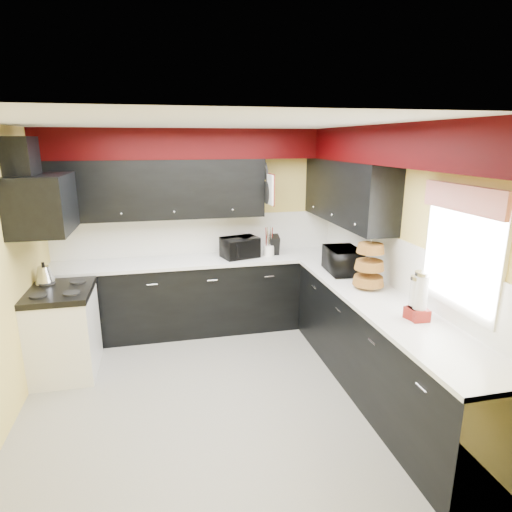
{
  "coord_description": "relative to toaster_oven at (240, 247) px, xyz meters",
  "views": [
    {
      "loc": [
        -0.45,
        -3.64,
        2.36
      ],
      "look_at": [
        0.51,
        0.64,
        1.17
      ],
      "focal_mm": 30.0,
      "sensor_mm": 36.0,
      "label": 1
    }
  ],
  "objects": [
    {
      "name": "ground",
      "position": [
        -0.49,
        -1.48,
        -1.07
      ],
      "size": [
        3.6,
        3.6,
        0.0
      ],
      "primitive_type": "plane",
      "color": "gray",
      "rests_on": "ground"
    },
    {
      "name": "knife_block",
      "position": [
        0.45,
        0.03,
        -0.0
      ],
      "size": [
        0.12,
        0.17,
        0.25
      ],
      "primitive_type": "cube",
      "rotation": [
        0.0,
        0.0,
        -0.07
      ],
      "color": "black",
      "rests_on": "counter_back"
    },
    {
      "name": "cab_back",
      "position": [
        -0.49,
        0.02,
        -0.62
      ],
      "size": [
        3.6,
        0.6,
        0.9
      ],
      "primitive_type": "cube",
      "color": "black",
      "rests_on": "ground"
    },
    {
      "name": "cooktop",
      "position": [
        -1.99,
        -0.73,
        -0.18
      ],
      "size": [
        0.62,
        0.77,
        0.06
      ],
      "primitive_type": "cube",
      "color": "black",
      "rests_on": "stove"
    },
    {
      "name": "valance",
      "position": [
        1.24,
        -2.38,
        0.88
      ],
      "size": [
        0.04,
        0.88,
        0.2
      ],
      "primitive_type": "cube",
      "color": "red",
      "rests_on": "wall_right"
    },
    {
      "name": "kettle",
      "position": [
        -2.17,
        -0.48,
        -0.06
      ],
      "size": [
        0.21,
        0.21,
        0.18
      ],
      "primitive_type": null,
      "rotation": [
        0.0,
        0.0,
        0.08
      ],
      "color": "#B4B5B9",
      "rests_on": "cooktop"
    },
    {
      "name": "counter_right",
      "position": [
        1.01,
        -1.78,
        -0.15
      ],
      "size": [
        0.64,
        3.02,
        0.04
      ],
      "primitive_type": "cube",
      "color": "white",
      "rests_on": "cab_right"
    },
    {
      "name": "soffit_back",
      "position": [
        -0.49,
        0.14,
        1.26
      ],
      "size": [
        3.6,
        0.36,
        0.35
      ],
      "primitive_type": "cube",
      "color": "black",
      "rests_on": "wall_back"
    },
    {
      "name": "upper_right",
      "position": [
        1.13,
        -0.58,
        0.73
      ],
      "size": [
        0.35,
        1.8,
        0.7
      ],
      "primitive_type": "cube",
      "color": "black",
      "rests_on": "wall_right"
    },
    {
      "name": "splash_back",
      "position": [
        -0.49,
        0.31,
        0.12
      ],
      "size": [
        3.6,
        0.02,
        0.5
      ],
      "primitive_type": "cube",
      "color": "white",
      "rests_on": "counter_back"
    },
    {
      "name": "deco_plate",
      "position": [
        1.28,
        -1.83,
        1.18
      ],
      "size": [
        0.03,
        0.24,
        0.24
      ],
      "primitive_type": null,
      "color": "white",
      "rests_on": "wall_right"
    },
    {
      "name": "baskets",
      "position": [
        1.03,
        -1.43,
        0.11
      ],
      "size": [
        0.27,
        0.27,
        0.5
      ],
      "primitive_type": null,
      "color": "brown",
      "rests_on": "upper_right"
    },
    {
      "name": "stove",
      "position": [
        -1.99,
        -0.73,
        -0.64
      ],
      "size": [
        0.6,
        0.75,
        0.86
      ],
      "primitive_type": "cube",
      "color": "white",
      "rests_on": "ground"
    },
    {
      "name": "hood",
      "position": [
        -2.04,
        -0.73,
        0.71
      ],
      "size": [
        0.5,
        0.78,
        0.55
      ],
      "primitive_type": "cube",
      "color": "black",
      "rests_on": "wall_left"
    },
    {
      "name": "microwave",
      "position": [
        1.0,
        -0.88,
        0.01
      ],
      "size": [
        0.37,
        0.52,
        0.27
      ],
      "primitive_type": "imported",
      "rotation": [
        0.0,
        0.0,
        1.5
      ],
      "color": "black",
      "rests_on": "counter_right"
    },
    {
      "name": "wall_right",
      "position": [
        1.31,
        -1.48,
        0.18
      ],
      "size": [
        0.06,
        3.6,
        2.5
      ],
      "primitive_type": "cube",
      "color": "#E0C666",
      "rests_on": "ground"
    },
    {
      "name": "pan_mid",
      "position": [
        0.33,
        -0.06,
        0.68
      ],
      "size": [
        0.03,
        0.28,
        0.46
      ],
      "primitive_type": null,
      "color": "black",
      "rests_on": "upper_back"
    },
    {
      "name": "upper_back",
      "position": [
        -0.99,
        0.15,
        0.73
      ],
      "size": [
        2.6,
        0.35,
        0.7
      ],
      "primitive_type": "cube",
      "color": "black",
      "rests_on": "wall_back"
    },
    {
      "name": "dispenser_a",
      "position": [
        1.04,
        -2.21,
        0.03
      ],
      "size": [
        0.15,
        0.15,
        0.32
      ],
      "primitive_type": null,
      "rotation": [
        0.0,
        0.0,
        0.27
      ],
      "color": "#730209",
      "rests_on": "counter_right"
    },
    {
      "name": "ceiling",
      "position": [
        -0.49,
        -1.48,
        1.43
      ],
      "size": [
        3.6,
        3.6,
        0.06
      ],
      "primitive_type": "cube",
      "color": "white",
      "rests_on": "wall_back"
    },
    {
      "name": "pan_top",
      "position": [
        0.33,
        0.07,
        0.93
      ],
      "size": [
        0.03,
        0.22,
        0.4
      ],
      "primitive_type": null,
      "color": "black",
      "rests_on": "upper_back"
    },
    {
      "name": "splash_right",
      "position": [
        1.3,
        -1.48,
        0.12
      ],
      "size": [
        0.02,
        3.6,
        0.5
      ],
      "primitive_type": "cube",
      "color": "white",
      "rests_on": "counter_right"
    },
    {
      "name": "window",
      "position": [
        1.29,
        -2.38,
        0.48
      ],
      "size": [
        0.03,
        0.86,
        0.96
      ],
      "primitive_type": null,
      "color": "white",
      "rests_on": "wall_right"
    },
    {
      "name": "wall_back",
      "position": [
        -0.49,
        0.32,
        0.18
      ],
      "size": [
        3.6,
        0.06,
        2.5
      ],
      "primitive_type": "cube",
      "color": "#E0C666",
      "rests_on": "ground"
    },
    {
      "name": "toaster_oven",
      "position": [
        0.0,
        0.0,
        0.0
      ],
      "size": [
        0.52,
        0.47,
        0.25
      ],
      "primitive_type": "imported",
      "rotation": [
        0.0,
        0.0,
        0.28
      ],
      "color": "black",
      "rests_on": "counter_back"
    },
    {
      "name": "counter_back",
      "position": [
        -0.49,
        0.02,
        -0.15
      ],
      "size": [
        3.62,
        0.64,
        0.04
      ],
      "primitive_type": "cube",
      "color": "white",
      "rests_on": "cab_back"
    },
    {
      "name": "cut_board",
      "position": [
        0.34,
        -0.18,
        0.73
      ],
      "size": [
        0.03,
        0.26,
        0.35
      ],
      "primitive_type": "cube",
      "color": "white",
      "rests_on": "upper_back"
    },
    {
      "name": "hood_duct",
      "position": [
        -2.17,
        -0.73,
        1.13
      ],
      "size": [
        0.24,
        0.4,
        0.4
      ],
      "primitive_type": "cube",
      "color": "black",
      "rests_on": "wall_left"
    },
    {
      "name": "pan_low",
      "position": [
        0.33,
        0.2,
        0.65
      ],
      "size": [
        0.03,
        0.24,
        0.42
      ],
      "primitive_type": null,
      "color": "black",
      "rests_on": "upper_back"
    },
    {
      "name": "dispenser_b",
      "position": [
        1.06,
        -2.24,
        0.07
      ],
      "size": [
        0.15,
        0.15,
        0.38
      ],
      "primitive_type": null,
      "rotation": [
        0.0,
        0.0,
        -0.05
      ],
      "color": "#6C040A",
      "rests_on": "counter_right"
    },
    {
      "name": "utensil_crock",
      "position": [
        0.37,
        -0.02,
        -0.06
      ],
      "size": [
        0.15,
        0.15,
        0.14
      ],
      "primitive_type": "cylinder",
      "rotation": [
        0.0,
        0.0,
        -0.19
      ],
      "color": "white",
      "rests_on": "counter_back"
    },
    {
      "name": "soffit_right",
      "position": [
        1.13,
        -1.66,
        1.26
      ],
      "size": [
        0.36,
        3.24,
        0.35
      ],
      "primitive_type": "cube",
      "color": "black",
      "rests_on": "wall_right"
    },
    {
      "name": "cab_right",
      "position": [
        1.01,
        -1.78,
        -0.62
      ],
      "size": [
        0.6,
        3.0,
        0.9
      ],
      "primitive_type": "cube",
      "color": "black",
      "rests_on": "ground"
    }
  ]
}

